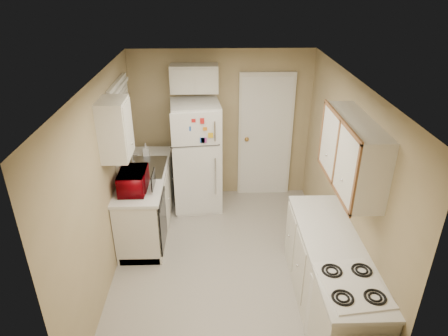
{
  "coord_description": "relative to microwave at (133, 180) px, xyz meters",
  "views": [
    {
      "loc": [
        -0.13,
        -4.07,
        3.44
      ],
      "look_at": [
        0.0,
        0.5,
        1.15
      ],
      "focal_mm": 32.0,
      "sensor_mm": 36.0,
      "label": 1
    }
  ],
  "objects": [
    {
      "name": "window_blinds",
      "position": [
        -0.21,
        0.65,
        0.55
      ],
      "size": [
        0.1,
        0.98,
        1.08
      ],
      "primitive_type": "cube",
      "color": "silver",
      "rests_on": "wall_left"
    },
    {
      "name": "ceiling",
      "position": [
        1.15,
        -0.4,
        1.35
      ],
      "size": [
        3.8,
        3.8,
        0.0
      ],
      "primitive_type": "plane",
      "color": "white",
      "rests_on": "floor"
    },
    {
      "name": "dishwasher",
      "position": [
        0.34,
        -0.1,
        -0.56
      ],
      "size": [
        0.03,
        0.58,
        0.72
      ],
      "primitive_type": "cube",
      "color": "black",
      "rests_on": "floor"
    },
    {
      "name": "left_counter",
      "position": [
        0.05,
        0.5,
        -0.6
      ],
      "size": [
        0.6,
        1.8,
        0.9
      ],
      "primitive_type": "cube",
      "color": "silver",
      "rests_on": "floor"
    },
    {
      "name": "stove",
      "position": [
        2.25,
        -1.77,
        -0.65
      ],
      "size": [
        0.6,
        0.71,
        0.8
      ],
      "primitive_type": "cube",
      "rotation": [
        0.0,
        0.0,
        0.11
      ],
      "color": "white",
      "rests_on": "floor"
    },
    {
      "name": "wall_left",
      "position": [
        -0.25,
        -0.4,
        0.15
      ],
      "size": [
        3.8,
        3.8,
        0.0
      ],
      "primitive_type": "plane",
      "color": "tan",
      "rests_on": "floor"
    },
    {
      "name": "floor",
      "position": [
        1.15,
        -0.4,
        -1.05
      ],
      "size": [
        3.8,
        3.8,
        0.0
      ],
      "primitive_type": "plane",
      "color": "beige",
      "rests_on": "ground"
    },
    {
      "name": "refrigerator",
      "position": [
        0.76,
        1.1,
        -0.19
      ],
      "size": [
        0.77,
        0.76,
        1.71
      ],
      "primitive_type": "cube",
      "rotation": [
        0.0,
        0.0,
        0.11
      ],
      "color": "white",
      "rests_on": "floor"
    },
    {
      "name": "microwave",
      "position": [
        0.0,
        0.0,
        0.0
      ],
      "size": [
        0.5,
        0.28,
        0.33
      ],
      "primitive_type": "imported",
      "rotation": [
        0.0,
        0.0,
        1.58
      ],
      "color": "#8A020B",
      "rests_on": "left_counter"
    },
    {
      "name": "right_counter",
      "position": [
        2.25,
        -1.2,
        -0.6
      ],
      "size": [
        0.6,
        2.0,
        0.9
      ],
      "primitive_type": "cube",
      "color": "silver",
      "rests_on": "floor"
    },
    {
      "name": "interior_door",
      "position": [
        1.85,
        1.46,
        -0.03
      ],
      "size": [
        0.86,
        0.06,
        2.08
      ],
      "primitive_type": "cube",
      "color": "white",
      "rests_on": "floor"
    },
    {
      "name": "wall_front",
      "position": [
        1.15,
        -2.3,
        0.15
      ],
      "size": [
        2.8,
        2.8,
        0.0
      ],
      "primitive_type": "plane",
      "color": "tan",
      "rests_on": "floor"
    },
    {
      "name": "sink",
      "position": [
        0.05,
        0.65,
        -0.19
      ],
      "size": [
        0.54,
        0.74,
        0.16
      ],
      "primitive_type": "cube",
      "color": "gray",
      "rests_on": "left_counter"
    },
    {
      "name": "upper_cabinet_right",
      "position": [
        2.4,
        -0.9,
        0.75
      ],
      "size": [
        0.3,
        1.2,
        0.7
      ],
      "primitive_type": "cube",
      "color": "silver",
      "rests_on": "wall_right"
    },
    {
      "name": "wall_right",
      "position": [
        2.55,
        -0.4,
        0.15
      ],
      "size": [
        3.8,
        3.8,
        0.0
      ],
      "primitive_type": "plane",
      "color": "tan",
      "rests_on": "floor"
    },
    {
      "name": "cabinet_over_fridge",
      "position": [
        0.75,
        1.35,
        0.95
      ],
      "size": [
        0.7,
        0.3,
        0.4
      ],
      "primitive_type": "cube",
      "color": "silver",
      "rests_on": "wall_back"
    },
    {
      "name": "wall_back",
      "position": [
        1.15,
        1.5,
        0.15
      ],
      "size": [
        2.8,
        2.8,
        0.0
      ],
      "primitive_type": "plane",
      "color": "tan",
      "rests_on": "floor"
    },
    {
      "name": "soap_bottle",
      "position": [
        0.0,
        1.05,
        -0.05
      ],
      "size": [
        0.1,
        0.1,
        0.2
      ],
      "primitive_type": "imported",
      "rotation": [
        0.0,
        0.0,
        0.1
      ],
      "color": "silver",
      "rests_on": "left_counter"
    },
    {
      "name": "upper_cabinet_left",
      "position": [
        -0.1,
        -0.18,
        0.75
      ],
      "size": [
        0.3,
        0.45,
        0.7
      ],
      "primitive_type": "cube",
      "color": "silver",
      "rests_on": "wall_left"
    }
  ]
}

